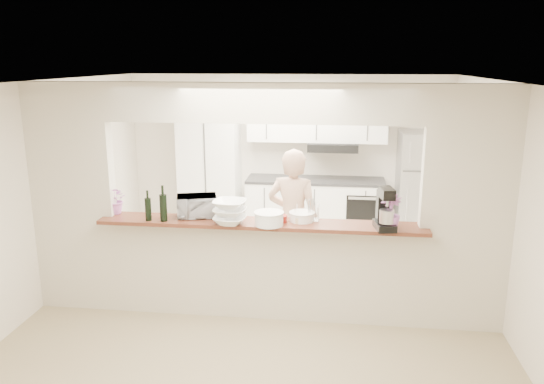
% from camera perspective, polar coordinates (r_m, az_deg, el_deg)
% --- Properties ---
extents(floor, '(6.00, 6.00, 0.00)m').
position_cam_1_polar(floor, '(5.94, -1.10, -13.14)').
color(floor, tan).
rests_on(floor, ground).
extents(tile_overlay, '(5.00, 2.90, 0.01)m').
position_cam_1_polar(tile_overlay, '(7.34, 0.62, -7.60)').
color(tile_overlay, silver).
rests_on(tile_overlay, floor).
extents(partition, '(5.00, 0.15, 2.50)m').
position_cam_1_polar(partition, '(5.43, -1.17, 0.92)').
color(partition, beige).
rests_on(partition, floor).
extents(bar_counter, '(3.40, 0.38, 1.09)m').
position_cam_1_polar(bar_counter, '(5.70, -1.13, -8.01)').
color(bar_counter, beige).
rests_on(bar_counter, floor).
extents(kitchen_cabinets, '(3.15, 0.62, 2.25)m').
position_cam_1_polar(kitchen_cabinets, '(8.20, 0.27, 1.80)').
color(kitchen_cabinets, white).
rests_on(kitchen_cabinets, floor).
extents(refrigerator, '(0.75, 0.70, 1.70)m').
position_cam_1_polar(refrigerator, '(8.20, 15.91, 0.37)').
color(refrigerator, '#B5B5BA').
rests_on(refrigerator, floor).
extents(flower_left, '(0.34, 0.31, 0.31)m').
position_cam_1_polar(flower_left, '(5.97, -16.48, -0.81)').
color(flower_left, '#D16FC9').
rests_on(flower_left, bar_counter).
extents(wine_bottle_a, '(0.06, 0.06, 0.32)m').
position_cam_1_polar(wine_bottle_a, '(5.64, -13.18, -1.77)').
color(wine_bottle_a, black).
rests_on(wine_bottle_a, bar_counter).
extents(wine_bottle_b, '(0.08, 0.08, 0.38)m').
position_cam_1_polar(wine_bottle_b, '(5.58, -11.61, -1.61)').
color(wine_bottle_b, black).
rests_on(wine_bottle_b, bar_counter).
extents(toaster_oven, '(0.47, 0.38, 0.23)m').
position_cam_1_polar(toaster_oven, '(5.69, -8.09, -1.51)').
color(toaster_oven, '#B0B1B5').
rests_on(toaster_oven, bar_counter).
extents(serving_bowls, '(0.36, 0.36, 0.24)m').
position_cam_1_polar(serving_bowls, '(5.39, -4.58, -2.21)').
color(serving_bowls, white).
rests_on(serving_bowls, bar_counter).
extents(plate_stack_a, '(0.30, 0.30, 0.14)m').
position_cam_1_polar(plate_stack_a, '(5.35, -0.33, -2.86)').
color(plate_stack_a, white).
rests_on(plate_stack_a, bar_counter).
extents(plate_stack_b, '(0.27, 0.27, 0.09)m').
position_cam_1_polar(plate_stack_b, '(5.50, 3.23, -2.64)').
color(plate_stack_b, white).
rests_on(plate_stack_b, bar_counter).
extents(red_bowl, '(0.14, 0.14, 0.07)m').
position_cam_1_polar(red_bowl, '(5.47, 0.88, -2.88)').
color(red_bowl, maroon).
rests_on(red_bowl, bar_counter).
extents(tan_bowl, '(0.13, 0.13, 0.06)m').
position_cam_1_polar(tan_bowl, '(5.45, 2.97, -2.97)').
color(tan_bowl, '#C8B38D').
rests_on(tan_bowl, bar_counter).
extents(utensil_caddy, '(0.26, 0.17, 0.23)m').
position_cam_1_polar(utensil_caddy, '(5.51, 3.78, -2.09)').
color(utensil_caddy, silver).
rests_on(utensil_caddy, bar_counter).
extents(stand_mixer, '(0.22, 0.31, 0.42)m').
position_cam_1_polar(stand_mixer, '(5.32, 12.06, -1.95)').
color(stand_mixer, black).
rests_on(stand_mixer, bar_counter).
extents(flower_right, '(0.26, 0.26, 0.35)m').
position_cam_1_polar(flower_right, '(5.31, 12.63, -2.14)').
color(flower_right, '#C46DCA').
rests_on(flower_right, bar_counter).
extents(person, '(0.69, 0.52, 1.71)m').
position_cam_1_polar(person, '(6.33, 2.27, -3.05)').
color(person, tan).
rests_on(person, floor).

